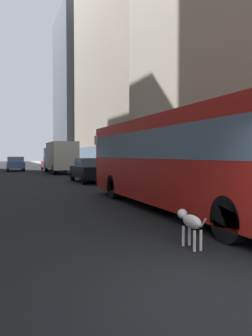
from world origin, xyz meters
name	(u,v)px	position (x,y,z in m)	size (l,w,h in m)	color
ground_plane	(28,171)	(0.00, 35.00, 0.00)	(120.00, 120.00, 0.00)	black
sidewalk_right	(79,170)	(5.70, 35.00, 0.07)	(2.40, 110.00, 0.15)	#9E9991
building_right_far	(89,91)	(11.90, 54.36, 12.85)	(10.59, 14.17, 25.72)	#4C515B
transit_bus	(179,157)	(2.80, 6.34, 1.78)	(2.78, 11.53, 3.05)	red
car_black_suv	(89,170)	(2.80, 18.56, 0.82)	(1.76, 4.40, 1.62)	black
car_blue_hatchback	(15,164)	(-1.20, 36.78, 0.82)	(1.88, 4.13, 1.62)	#4C6BB7
car_red_coupe	(51,163)	(2.80, 37.09, 0.82)	(1.78, 4.67, 1.62)	red
box_truck	(60,156)	(2.80, 30.25, 1.67)	(2.30, 7.50, 3.05)	#19519E
dalmatian_dog	(190,222)	(0.74, 2.19, 0.51)	(0.22, 0.96, 0.72)	white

